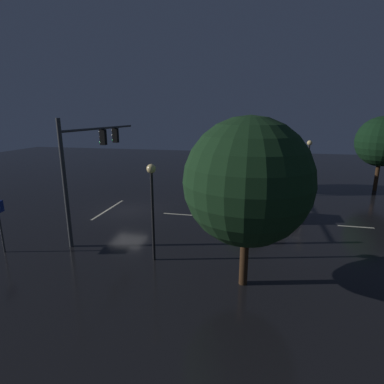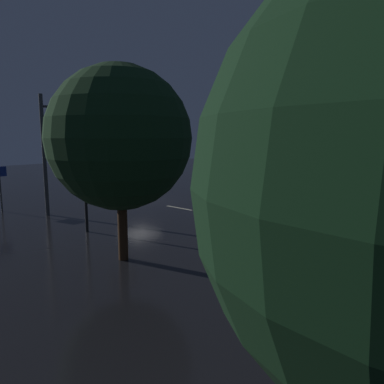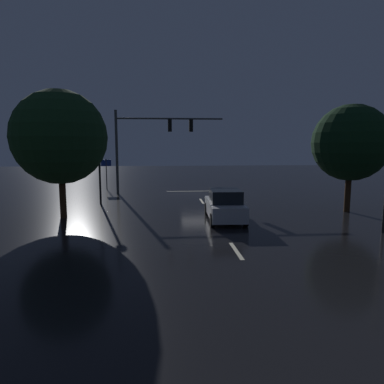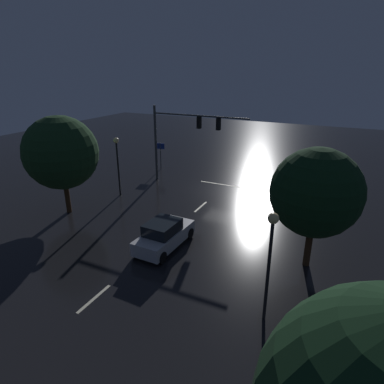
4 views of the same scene
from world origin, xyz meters
TOP-DOWN VIEW (x-y plane):
  - ground_plane at (0.00, 0.00)m, footprint 80.00×80.00m
  - traffic_signal_assembly at (3.77, -0.38)m, footprint 8.93×0.47m
  - lane_dash_far at (0.00, 4.00)m, footprint 0.16×2.20m
  - lane_dash_mid at (0.00, 10.00)m, footprint 0.16×2.20m
  - lane_dash_near at (0.00, 16.00)m, footprint 0.16×2.20m
  - stop_bar at (0.00, -1.57)m, footprint 5.00×0.16m
  - car_approaching at (-0.54, 10.45)m, footprint 2.04×4.42m
  - street_lamp_left_kerb at (-7.44, 13.84)m, footprint 0.44×0.44m
  - street_lamp_right_kerb at (7.15, 4.65)m, footprint 0.44×0.44m
  - tree_left_near at (-8.46, 8.75)m, footprint 4.58×4.58m
  - tree_right_near at (8.42, 9.13)m, footprint 5.16×5.16m
  - tree_left_far at (-10.97, 20.74)m, footprint 4.63×4.63m

SIDE VIEW (x-z plane):
  - ground_plane at x=0.00m, z-range 0.00..0.00m
  - lane_dash_far at x=0.00m, z-range 0.00..0.01m
  - lane_dash_mid at x=0.00m, z-range 0.00..0.01m
  - lane_dash_near at x=0.00m, z-range 0.00..0.01m
  - stop_bar at x=0.00m, z-range 0.00..0.01m
  - car_approaching at x=-0.54m, z-range -0.05..1.65m
  - street_lamp_right_kerb at x=7.15m, z-range 0.99..5.86m
  - street_lamp_left_kerb at x=-7.44m, z-range 1.00..5.96m
  - tree_left_near at x=-8.46m, z-range 0.95..7.46m
  - tree_right_near at x=8.42m, z-range 0.95..8.04m
  - tree_left_far at x=-10.97m, z-range 1.18..8.19m
  - traffic_signal_assembly at x=3.77m, z-range 1.40..8.33m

